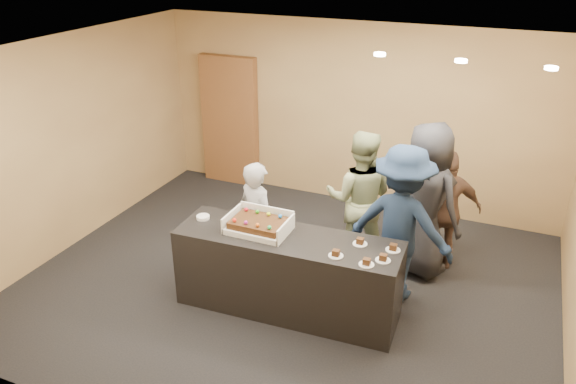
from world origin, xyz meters
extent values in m
plane|color=black|center=(0.00, 0.00, 0.00)|extent=(6.00, 6.00, 0.00)
plane|color=white|center=(0.00, 0.00, 2.70)|extent=(6.00, 6.00, 0.00)
cube|color=#987349|center=(0.00, 2.50, 1.35)|extent=(6.00, 0.04, 2.70)
cube|color=#987349|center=(0.00, -2.50, 1.35)|extent=(6.00, 0.04, 2.70)
cube|color=#987349|center=(-3.00, 0.00, 1.35)|extent=(0.04, 5.00, 2.70)
cube|color=black|center=(0.19, -0.44, 0.45)|extent=(2.43, 0.82, 0.90)
cube|color=brown|center=(-2.05, 2.41, 1.04)|extent=(0.94, 0.15, 2.08)
cube|color=white|center=(-0.15, -0.44, 0.93)|extent=(0.64, 0.44, 0.06)
cube|color=white|center=(-0.47, -0.44, 0.99)|extent=(0.02, 0.44, 0.17)
cube|color=white|center=(0.17, -0.44, 0.99)|extent=(0.02, 0.44, 0.17)
cube|color=white|center=(-0.15, -0.22, 1.00)|extent=(0.64, 0.02, 0.19)
cube|color=#331B0B|center=(-0.15, -0.44, 0.99)|extent=(0.56, 0.39, 0.07)
sphere|color=red|center=(-0.36, -0.31, 1.05)|extent=(0.04, 0.04, 0.04)
sphere|color=green|center=(-0.23, -0.31, 1.05)|extent=(0.04, 0.04, 0.04)
sphere|color=#D5FF1A|center=(-0.09, -0.31, 1.05)|extent=(0.04, 0.04, 0.04)
sphere|color=blue|center=(0.04, -0.31, 1.05)|extent=(0.04, 0.04, 0.04)
sphere|color=#FC2915|center=(-0.36, -0.58, 1.05)|extent=(0.04, 0.04, 0.04)
sphere|color=#B7279C|center=(-0.23, -0.58, 1.05)|extent=(0.04, 0.04, 0.04)
sphere|color=orange|center=(-0.09, -0.58, 1.05)|extent=(0.04, 0.04, 0.04)
sphere|color=#23B05B|center=(0.04, -0.58, 1.05)|extent=(0.04, 0.04, 0.04)
cylinder|color=white|center=(-0.84, -0.43, 0.92)|extent=(0.15, 0.15, 0.04)
cylinder|color=white|center=(0.77, -0.60, 0.90)|extent=(0.15, 0.15, 0.01)
cube|color=#331B0B|center=(0.77, -0.60, 0.94)|extent=(0.07, 0.06, 0.06)
cylinder|color=white|center=(0.93, -0.28, 0.90)|extent=(0.15, 0.15, 0.01)
cube|color=#331B0B|center=(0.93, -0.28, 0.94)|extent=(0.07, 0.06, 0.06)
cylinder|color=white|center=(1.10, -0.64, 0.90)|extent=(0.15, 0.15, 0.01)
cube|color=#331B0B|center=(1.10, -0.64, 0.94)|extent=(0.07, 0.06, 0.06)
cylinder|color=white|center=(1.26, -0.27, 0.90)|extent=(0.15, 0.15, 0.01)
cube|color=#331B0B|center=(1.26, -0.27, 0.94)|extent=(0.07, 0.06, 0.06)
cylinder|color=white|center=(1.22, -0.50, 0.90)|extent=(0.15, 0.15, 0.01)
cube|color=#331B0B|center=(1.22, -0.50, 0.94)|extent=(0.07, 0.06, 0.06)
imported|color=#999A9E|center=(-0.39, 0.01, 0.74)|extent=(0.64, 0.55, 1.48)
imported|color=gray|center=(0.59, 0.84, 0.86)|extent=(0.95, 0.80, 1.72)
imported|color=#172743|center=(1.22, 0.29, 0.91)|extent=(1.24, 0.81, 1.81)
imported|color=brown|center=(1.57, 1.10, 0.76)|extent=(0.97, 0.74, 1.53)
imported|color=black|center=(1.36, 0.92, 0.95)|extent=(1.10, 0.99, 1.89)
cylinder|color=#FFEAC6|center=(0.80, 0.50, 2.67)|extent=(0.12, 0.12, 0.03)
cylinder|color=#FFEAC6|center=(1.60, 0.50, 2.67)|extent=(0.12, 0.12, 0.03)
cylinder|color=#FFEAC6|center=(2.40, 0.50, 2.67)|extent=(0.12, 0.12, 0.03)
camera|label=1|loc=(2.21, -5.13, 3.80)|focal=35.00mm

